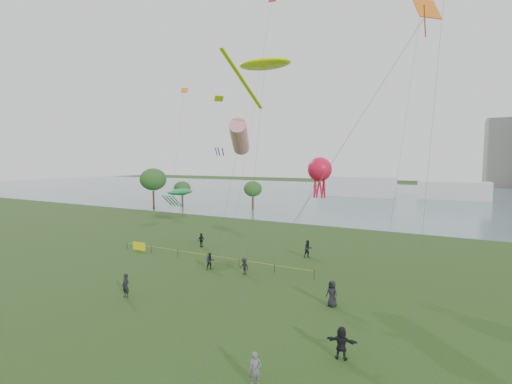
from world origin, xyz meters
The scene contains 21 objects.
ground_plane centered at (0.00, 0.00, 0.00)m, with size 400.00×400.00×0.00m, color #19320F.
lake centered at (0.00, 100.00, 0.02)m, with size 400.00×120.00×0.08m, color slate.
building_low centered at (32.00, 168.00, 14.00)m, with size 16.00×18.00×28.00m, color gray.
pavilion_left centered at (-12.00, 95.00, 3.00)m, with size 22.00×8.00×6.00m, color silver.
pavilion_right centered at (14.00, 98.00, 2.50)m, with size 18.00×7.00×5.00m, color silver.
trees centered at (-39.50, 45.73, 5.78)m, with size 24.94×14.54×9.08m.
fence centered at (-13.85, 13.17, 0.55)m, with size 24.07×0.07×1.05m.
kite_flyer centered at (7.40, -3.43, 0.83)m, with size 0.61×0.40×1.66m, color slate.
spectator_a centered at (-5.75, 11.05, 0.84)m, with size 0.82×0.64×1.68m, color black.
spectator_b centered at (-1.94, 11.24, 0.80)m, with size 1.03×0.59×1.59m, color black.
spectator_c centered at (-12.43, 18.36, 0.87)m, with size 1.02×0.42×1.74m, color black.
spectator_d centered at (7.61, 7.80, 0.97)m, with size 0.95×0.62×1.94m, color black.
spectator_e centered at (10.28, 0.97, 0.89)m, with size 1.66×0.53×1.79m, color black.
spectator_f centered at (-7.10, 1.72, 0.95)m, with size 0.69×0.45×1.89m, color black.
spectator_g centered at (1.06, 19.98, 0.97)m, with size 0.95×0.74×1.95m, color black.
kite_stingray centered at (-1.91, 15.13, 20.21)m, with size 5.51×10.20×20.70m.
kite_windsock centered at (-5.87, 16.85, 13.31)m, with size 4.51×5.19×15.27m.
kite_creature centered at (-15.64, 18.27, 6.75)m, with size 3.23×4.74×7.18m.
kite_octopus centered at (3.11, 17.61, 9.80)m, with size 3.70×6.64×11.08m.
kite_delta centered at (13.00, 5.83, 18.59)m, with size 9.34×13.14×20.31m.
small_kites centered at (0.88, 17.67, 24.26)m, with size 33.69×14.34×9.71m.
Camera 1 is at (15.56, -18.09, 10.69)m, focal length 26.00 mm.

